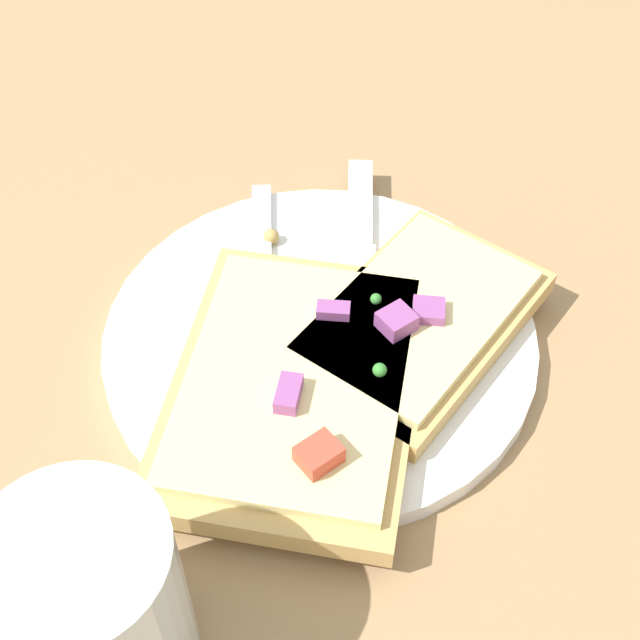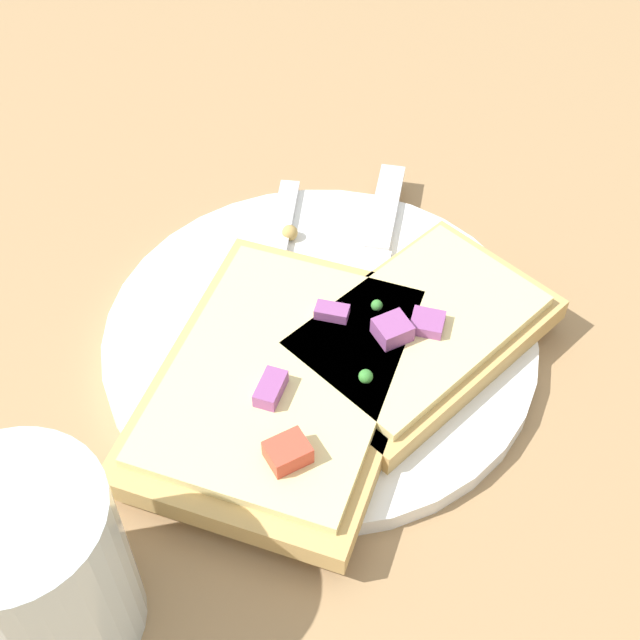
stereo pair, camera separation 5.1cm
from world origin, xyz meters
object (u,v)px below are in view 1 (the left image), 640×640
(pizza_slice_main, at_px, (296,385))
(pizza_slice_corner, at_px, (418,320))
(plate, at_px, (320,338))
(knife, at_px, (360,255))
(fork, at_px, (261,317))
(drinking_glass, at_px, (92,608))

(pizza_slice_main, distance_m, pizza_slice_corner, 0.08)
(plate, bearing_deg, knife, 98.89)
(knife, xyz_separation_m, pizza_slice_corner, (0.06, -0.04, 0.01))
(fork, distance_m, pizza_slice_corner, 0.09)
(knife, height_order, pizza_slice_main, pizza_slice_main)
(knife, bearing_deg, fork, -46.71)
(plate, xyz_separation_m, pizza_slice_corner, (0.05, 0.03, 0.02))
(fork, xyz_separation_m, knife, (0.02, 0.07, 0.00))
(fork, height_order, drinking_glass, drinking_glass)
(knife, distance_m, pizza_slice_main, 0.11)
(pizza_slice_corner, bearing_deg, fork, 121.41)
(knife, relative_size, pizza_slice_corner, 1.20)
(pizza_slice_main, bearing_deg, pizza_slice_corner, 134.46)
(knife, bearing_deg, pizza_slice_corner, 29.46)
(pizza_slice_main, relative_size, drinking_glass, 2.15)
(pizza_slice_corner, relative_size, drinking_glass, 1.62)
(knife, bearing_deg, plate, -20.19)
(plate, relative_size, pizza_slice_corner, 1.55)
(fork, xyz_separation_m, pizza_slice_corner, (0.08, 0.04, 0.01))
(plate, height_order, knife, knife)
(plate, distance_m, pizza_slice_main, 0.05)
(fork, height_order, pizza_slice_corner, pizza_slice_corner)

